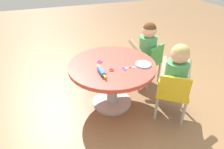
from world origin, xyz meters
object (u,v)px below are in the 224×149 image
Objects in this scene: craft_table at (112,74)px; seated_child_left at (177,70)px; rolling_pin at (101,71)px; craft_scissors at (127,68)px; seated_child_right at (148,44)px; child_chair_left at (173,92)px; child_chair_right at (148,61)px.

craft_table is 0.64m from seated_child_left.
rolling_pin is 0.26m from craft_scissors.
seated_child_left is 1.00× the size of seated_child_right.
child_chair_right is (0.64, -0.09, 0.00)m from child_chair_left.
rolling_pin is at bearing 132.16° from craft_table.
craft_scissors is (0.23, 0.40, -0.03)m from seated_child_left.
child_chair_right is 1.05× the size of seated_child_right.
seated_child_right is 0.61m from craft_scissors.
craft_table is 1.74× the size of seated_child_left.
craft_table is at bearing 50.85° from child_chair_left.
craft_scissors is at bearing 60.13° from seated_child_left.
child_chair_right is (0.61, -0.07, -0.23)m from seated_child_left.
seated_child_right is at bearing -59.40° from rolling_pin.
seated_child_left reaches higher than craft_scissors.
child_chair_right is at bearing -66.89° from craft_table.
child_chair_left is (-0.39, -0.49, -0.08)m from craft_table.
rolling_pin reaches higher than child_chair_right.
seated_child_left is (0.03, -0.02, 0.23)m from child_chair_left.
seated_child_right is (0.68, -0.07, 0.23)m from child_chair_left.
child_chair_right is 3.90× the size of craft_scissors.
craft_scissors is (-0.41, 0.45, -0.03)m from seated_child_right.
craft_table is 0.63m from child_chair_left.
seated_child_right reaches higher than craft_scissors.
seated_child_left is 0.65m from seated_child_right.
craft_table is at bearing 38.94° from craft_scissors.
seated_child_right is at bearing -4.36° from seated_child_left.
rolling_pin is at bearing 71.42° from seated_child_left.
rolling_pin is (-0.14, 0.15, 0.14)m from craft_table.
child_chair_right is 0.23m from seated_child_right.
child_chair_right is at bearing -62.17° from rolling_pin.
child_chair_right is 0.85m from rolling_pin.
seated_child_right is at bearing -6.12° from child_chair_left.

